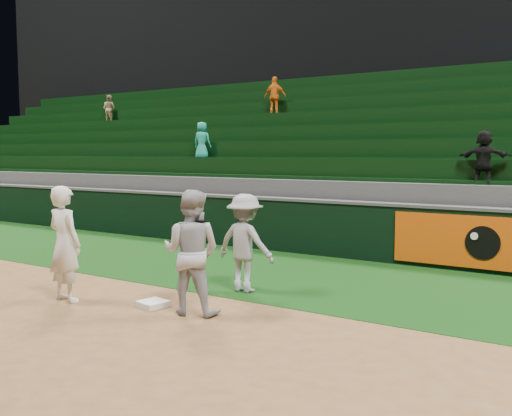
{
  "coord_description": "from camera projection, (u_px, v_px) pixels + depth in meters",
  "views": [
    {
      "loc": [
        5.61,
        -6.22,
        2.27
      ],
      "look_at": [
        0.06,
        2.3,
        1.3
      ],
      "focal_mm": 40.0,
      "sensor_mm": 36.0,
      "label": 1
    }
  ],
  "objects": [
    {
      "name": "ground",
      "position": [
        168.0,
        307.0,
        8.45
      ],
      "size": [
        70.0,
        70.0,
        0.0
      ],
      "primitive_type": "plane",
      "color": "brown",
      "rests_on": "ground"
    },
    {
      "name": "foul_grass",
      "position": [
        273.0,
        272.0,
        10.95
      ],
      "size": [
        36.0,
        4.2,
        0.01
      ],
      "primitive_type": "cube",
      "color": "black",
      "rests_on": "ground"
    },
    {
      "name": "upper_deck",
      "position": [
        464.0,
        59.0,
        22.44
      ],
      "size": [
        40.0,
        12.0,
        12.0
      ],
      "primitive_type": "cube",
      "color": "black",
      "rests_on": "ground"
    },
    {
      "name": "first_base",
      "position": [
        153.0,
        304.0,
        8.49
      ],
      "size": [
        0.44,
        0.44,
        0.09
      ],
      "primitive_type": "cube",
      "rotation": [
        0.0,
        0.0,
        -0.18
      ],
      "color": "white",
      "rests_on": "ground"
    },
    {
      "name": "first_baseman",
      "position": [
        65.0,
        244.0,
        8.74
      ],
      "size": [
        0.68,
        0.47,
        1.79
      ],
      "primitive_type": "imported",
      "rotation": [
        0.0,
        0.0,
        3.08
      ],
      "color": "white",
      "rests_on": "ground"
    },
    {
      "name": "baserunner",
      "position": [
        191.0,
        252.0,
        8.05
      ],
      "size": [
        1.01,
        0.88,
        1.77
      ],
      "primitive_type": "imported",
      "rotation": [
        0.0,
        0.0,
        3.43
      ],
      "color": "#ABADB6",
      "rests_on": "ground"
    },
    {
      "name": "base_coach",
      "position": [
        245.0,
        243.0,
        9.34
      ],
      "size": [
        1.05,
        0.62,
        1.61
      ],
      "primitive_type": "imported",
      "rotation": [
        0.0,
        0.0,
        3.12
      ],
      "color": "gray",
      "rests_on": "foul_grass"
    },
    {
      "name": "field_wall",
      "position": [
        326.0,
        227.0,
        12.71
      ],
      "size": [
        36.0,
        0.45,
        1.25
      ],
      "color": "black",
      "rests_on": "ground"
    },
    {
      "name": "stadium_seating",
      "position": [
        385.0,
        174.0,
        15.77
      ],
      "size": [
        36.0,
        5.95,
        4.85
      ],
      "color": "#3B3B3E",
      "rests_on": "ground"
    }
  ]
}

